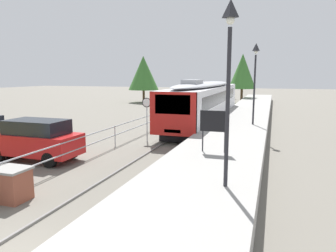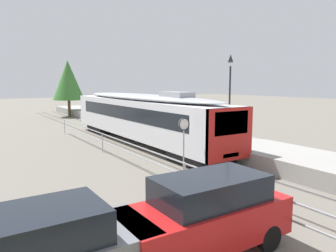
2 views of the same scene
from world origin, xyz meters
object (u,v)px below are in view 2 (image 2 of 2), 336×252
commuter_train (141,115)px  parked_suv_red (206,214)px  platform_lamp_mid_platform (230,80)px  speed_limit_sign (184,132)px

commuter_train → parked_suv_red: (-5.55, -13.95, -1.08)m
commuter_train → platform_lamp_mid_platform: platform_lamp_mid_platform is taller
platform_lamp_mid_platform → commuter_train: bearing=133.3°
parked_suv_red → speed_limit_sign: bearing=59.0°
platform_lamp_mid_platform → parked_suv_red: 14.06m
platform_lamp_mid_platform → speed_limit_sign: size_ratio=1.91×
commuter_train → parked_suv_red: size_ratio=4.00×
parked_suv_red → platform_lamp_mid_platform: bearing=44.0°
commuter_train → platform_lamp_mid_platform: size_ratio=3.45×
platform_lamp_mid_platform → parked_suv_red: size_ratio=1.16×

